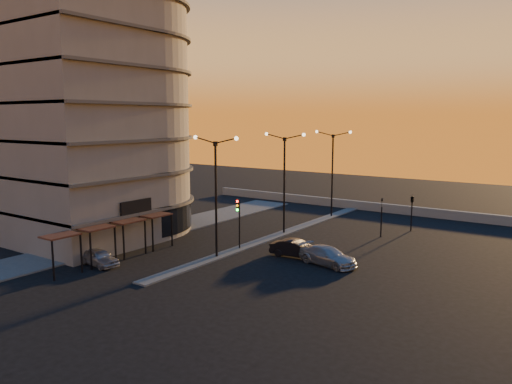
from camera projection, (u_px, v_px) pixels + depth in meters
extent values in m
plane|color=black|center=(217.00, 258.00, 39.04)|extent=(120.00, 120.00, 0.00)
cube|color=#454543|center=(159.00, 230.00, 48.22)|extent=(5.00, 40.00, 0.12)
cube|color=#454543|center=(284.00, 233.00, 47.15)|extent=(1.20, 36.00, 0.12)
cube|color=slate|center=(369.00, 206.00, 58.93)|extent=(44.00, 0.50, 1.00)
cylinder|color=slate|center=(113.00, 100.00, 46.76)|extent=(14.00, 14.00, 25.00)
cube|color=slate|center=(66.00, 98.00, 42.70)|extent=(14.00, 10.00, 25.00)
cylinder|color=black|center=(118.00, 214.00, 48.36)|extent=(14.16, 14.16, 2.40)
cube|color=black|center=(136.00, 207.00, 40.74)|extent=(0.15, 3.20, 1.20)
cylinder|color=black|center=(216.00, 201.00, 38.38)|extent=(0.18, 0.18, 9.00)
cube|color=black|center=(215.00, 144.00, 37.74)|extent=(0.25, 0.25, 0.35)
sphere|color=#FFE5B2|center=(195.00, 137.00, 38.81)|extent=(0.32, 0.32, 0.32)
sphere|color=#FFE5B2|center=(236.00, 138.00, 36.54)|extent=(0.32, 0.32, 0.32)
cylinder|color=black|center=(284.00, 187.00, 46.50)|extent=(0.18, 0.18, 9.00)
cube|color=black|center=(285.00, 139.00, 45.85)|extent=(0.25, 0.25, 0.35)
sphere|color=#FFE5B2|center=(267.00, 134.00, 46.92)|extent=(0.32, 0.32, 0.32)
sphere|color=#FFE5B2|center=(304.00, 135.00, 44.66)|extent=(0.32, 0.32, 0.32)
cylinder|color=black|center=(332.00, 176.00, 54.61)|extent=(0.18, 0.18, 9.00)
cube|color=black|center=(333.00, 136.00, 53.97)|extent=(0.25, 0.25, 0.35)
sphere|color=#FFE5B2|center=(317.00, 132.00, 55.03)|extent=(0.32, 0.32, 0.32)
sphere|color=#FFE5B2|center=(350.00, 132.00, 52.77)|extent=(0.32, 0.32, 0.32)
cylinder|color=black|center=(240.00, 231.00, 41.24)|extent=(0.12, 0.12, 3.20)
cube|color=black|center=(238.00, 205.00, 40.78)|extent=(0.28, 0.16, 1.00)
sphere|color=#FF0C05|center=(237.00, 201.00, 40.65)|extent=(0.20, 0.20, 0.20)
sphere|color=orange|center=(237.00, 206.00, 40.70)|extent=(0.20, 0.20, 0.20)
sphere|color=#0CFF26|center=(237.00, 210.00, 40.75)|extent=(0.20, 0.20, 0.20)
cylinder|color=black|center=(381.00, 222.00, 45.67)|extent=(0.12, 0.12, 2.80)
imported|color=black|center=(382.00, 203.00, 45.40)|extent=(0.13, 0.16, 0.80)
cylinder|color=black|center=(411.00, 217.00, 48.06)|extent=(0.12, 0.12, 2.80)
imported|color=black|center=(412.00, 198.00, 47.80)|extent=(0.42, 1.99, 0.80)
imported|color=#A4A5AB|center=(99.00, 257.00, 36.90)|extent=(3.79, 1.83, 1.25)
imported|color=black|center=(296.00, 249.00, 39.13)|extent=(4.22, 1.81, 1.35)
imported|color=#979A9E|center=(328.00, 256.00, 37.04)|extent=(4.98, 2.82, 1.36)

